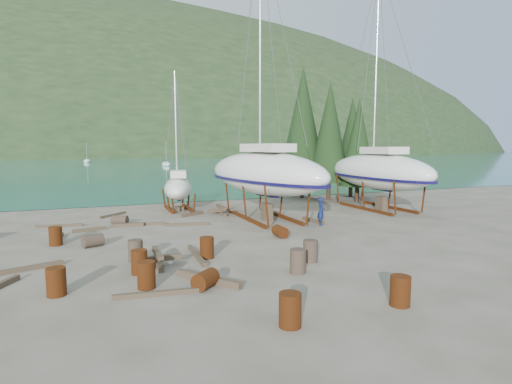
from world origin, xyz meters
name	(u,v)px	position (x,y,z in m)	size (l,w,h in m)	color
ground	(239,244)	(0.00, 0.00, 0.00)	(600.00, 600.00, 0.00)	#585046
bay_water	(102,153)	(0.00, 315.00, 0.01)	(700.00, 700.00, 0.00)	#186C79
far_hill	(102,153)	(0.00, 320.00, 0.00)	(800.00, 360.00, 110.00)	#1E3018
far_house_center	(61,151)	(-20.00, 190.00, 2.92)	(6.60, 5.60, 5.60)	beige
far_house_right	(169,150)	(30.00, 190.00, 2.92)	(6.60, 5.60, 5.60)	beige
cypress_near_right	(330,132)	(12.50, 12.00, 5.79)	(3.60, 3.60, 10.00)	black
cypress_mid_right	(358,143)	(14.00, 10.00, 4.92)	(3.06, 3.06, 8.50)	black
cypress_back_left	(303,123)	(11.00, 14.00, 6.66)	(4.14, 4.14, 11.50)	black
cypress_far_right	(352,140)	(15.50, 13.00, 5.21)	(3.24, 3.24, 9.00)	black
moored_boat_mid	(166,164)	(10.00, 80.00, 0.39)	(2.00, 5.00, 6.05)	white
moored_boat_far	(87,161)	(-8.00, 110.00, 0.39)	(2.00, 5.00, 6.05)	white
large_sailboat_near	(264,173)	(3.73, 5.81, 2.94)	(5.61, 12.04, 18.28)	white
large_sailboat_far	(378,171)	(13.00, 6.23, 2.82)	(3.43, 10.98, 17.25)	white
small_sailboat_shore	(178,187)	(-0.62, 11.36, 1.64)	(3.25, 6.46, 9.91)	white
worker	(321,211)	(5.93, 2.45, 0.83)	(0.61, 0.40, 1.67)	navy
drum_0	(56,282)	(-7.42, -4.05, 0.44)	(0.58, 0.58, 0.88)	#622A10
drum_3	(290,310)	(-1.74, -8.67, 0.44)	(0.58, 0.58, 0.88)	#622A10
drum_5	(310,251)	(1.65, -3.80, 0.44)	(0.58, 0.58, 0.88)	#2D2823
drum_6	(280,231)	(2.42, 0.60, 0.29)	(0.58, 0.58, 0.88)	#622A10
drum_7	(400,291)	(1.81, -8.66, 0.44)	(0.58, 0.58, 0.88)	#622A10
drum_8	(56,236)	(-7.99, 3.00, 0.44)	(0.58, 0.58, 0.88)	#622A10
drum_9	(120,220)	(-4.93, 6.92, 0.29)	(0.58, 0.58, 0.88)	#2D2823
drum_10	(139,262)	(-4.83, -2.82, 0.44)	(0.58, 0.58, 0.88)	#622A10
drum_12	(205,280)	(-3.02, -5.16, 0.29)	(0.58, 0.58, 0.88)	#622A10
drum_13	(146,275)	(-4.78, -4.44, 0.44)	(0.58, 0.58, 0.88)	#622A10
drum_14	(207,248)	(-2.03, -1.73, 0.44)	(0.58, 0.58, 0.88)	#622A10
drum_15	(93,240)	(-6.38, 2.06, 0.29)	(0.58, 0.58, 0.88)	#2D2823
drum_16	(136,251)	(-4.80, -1.14, 0.44)	(0.58, 0.58, 0.88)	#2D2823
drum_17	(298,261)	(0.51, -4.88, 0.44)	(0.58, 0.58, 0.88)	#2D2823
timber_1	(313,221)	(6.06, 3.50, 0.10)	(0.19, 2.11, 0.19)	brown
timber_3	(157,294)	(-4.58, -5.25, 0.07)	(0.15, 2.62, 0.15)	brown
timber_4	(89,230)	(-6.57, 5.80, 0.09)	(0.17, 1.74, 0.17)	brown
timber_5	(197,255)	(-2.40, -1.44, 0.08)	(0.16, 3.11, 0.16)	brown
timber_6	(192,214)	(-0.28, 8.58, 0.10)	(0.19, 1.87, 0.19)	brown
timber_8	(128,225)	(-4.54, 6.30, 0.09)	(0.19, 1.77, 0.19)	brown
timber_9	(113,215)	(-5.15, 10.40, 0.08)	(0.15, 2.34, 0.15)	brown
timber_10	(143,224)	(-3.69, 6.43, 0.08)	(0.16, 2.64, 0.16)	brown
timber_11	(188,224)	(-1.29, 5.30, 0.08)	(0.15, 2.50, 0.15)	brown
timber_12	(27,268)	(-8.67, -0.86, 0.08)	(0.17, 2.53, 0.17)	brown
timber_15	(59,226)	(-8.18, 7.71, 0.07)	(0.15, 2.48, 0.15)	brown
timber_16	(208,279)	(-2.78, -4.62, 0.11)	(0.23, 2.69, 0.23)	brown
timber_17	(59,238)	(-7.95, 4.24, 0.08)	(0.16, 2.07, 0.16)	brown
timber_pile_fore	(158,258)	(-4.08, -2.12, 0.30)	(1.80, 1.80, 0.60)	brown
timber_pile_aft	(221,210)	(1.66, 8.24, 0.30)	(1.80, 1.80, 0.60)	brown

